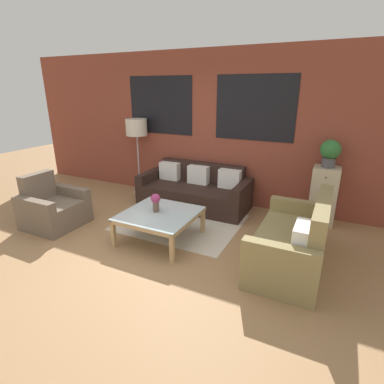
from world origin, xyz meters
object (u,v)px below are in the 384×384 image
armchair_corner (53,209)px  drawer_cabinet (323,196)px  coffee_table (160,216)px  floor_lamp (137,129)px  couch_dark (195,191)px  settee_vintage (294,243)px  flower_vase (156,201)px  potted_plant (330,152)px

armchair_corner → drawer_cabinet: (3.90, 2.00, 0.20)m
coffee_table → floor_lamp: 2.43m
couch_dark → settee_vintage: size_ratio=1.30×
drawer_cabinet → flower_vase: size_ratio=3.49×
coffee_table → flower_vase: (-0.07, 0.02, 0.22)m
coffee_table → settee_vintage: bearing=3.9°
coffee_table → potted_plant: potted_plant is taller
settee_vintage → floor_lamp: floor_lamp is taller
coffee_table → potted_plant: bearing=38.4°
settee_vintage → potted_plant: (0.22, 1.53, 0.89)m
settee_vintage → flower_vase: 1.95m
settee_vintage → armchair_corner: bearing=-172.7°
settee_vintage → floor_lamp: size_ratio=1.01×
potted_plant → drawer_cabinet: bearing=-90.0°
potted_plant → floor_lamp: bearing=-179.5°
armchair_corner → potted_plant: bearing=27.2°
floor_lamp → flower_vase: (1.45, -1.61, -0.75)m
couch_dark → drawer_cabinet: 2.22m
potted_plant → flower_vase: 2.78m
couch_dark → potted_plant: 2.40m
couch_dark → floor_lamp: (-1.40, 0.19, 1.05)m
couch_dark → armchair_corner: (-1.69, -1.78, -0.01)m
coffee_table → potted_plant: (2.09, 1.66, 0.83)m
potted_plant → flower_vase: (-2.16, -1.64, -0.62)m
coffee_table → potted_plant: 2.79m
drawer_cabinet → flower_vase: 2.71m
coffee_table → couch_dark: bearing=94.7°
couch_dark → armchair_corner: bearing=-133.6°
couch_dark → potted_plant: potted_plant is taller
settee_vintage → drawer_cabinet: 1.55m
settee_vintage → drawer_cabinet: size_ratio=1.64×
armchair_corner → coffee_table: armchair_corner is taller
couch_dark → settee_vintage: settee_vintage is taller
settee_vintage → floor_lamp: bearing=156.2°
drawer_cabinet → potted_plant: potted_plant is taller
couch_dark → floor_lamp: size_ratio=1.31×
settee_vintage → coffee_table: size_ratio=1.52×
drawer_cabinet → flower_vase: bearing=-142.7°
armchair_corner → coffee_table: 1.85m
floor_lamp → potted_plant: (3.61, 0.03, -0.14)m
armchair_corner → coffee_table: size_ratio=0.82×
armchair_corner → flower_vase: 1.80m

